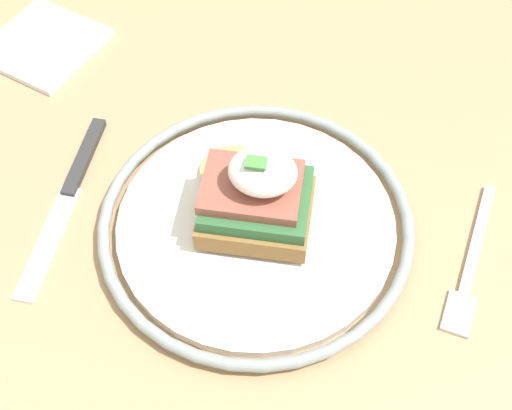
{
  "coord_description": "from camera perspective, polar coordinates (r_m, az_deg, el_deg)",
  "views": [
    {
      "loc": [
        -0.02,
        0.37,
        1.25
      ],
      "look_at": [
        0.03,
        0.05,
        0.78
      ],
      "focal_mm": 50.0,
      "sensor_mm": 36.0,
      "label": 1
    }
  ],
  "objects": [
    {
      "name": "napkin",
      "position": [
        0.78,
        -16.62,
        12.2
      ],
      "size": [
        0.13,
        0.13,
        0.01
      ],
      "primitive_type": "cube",
      "rotation": [
        0.0,
        0.0,
        -0.38
      ],
      "color": "white",
      "rests_on": "dining_table"
    },
    {
      "name": "knife",
      "position": [
        0.64,
        -14.61,
        1.24
      ],
      "size": [
        0.02,
        0.19,
        0.01
      ],
      "color": "#2D2D2D",
      "rests_on": "dining_table"
    },
    {
      "name": "dining_table",
      "position": [
        0.72,
        3.16,
        -4.5
      ],
      "size": [
        0.89,
        0.88,
        0.75
      ],
      "color": "tan",
      "rests_on": "ground_plane"
    },
    {
      "name": "fork",
      "position": [
        0.61,
        16.82,
        -4.55
      ],
      "size": [
        0.05,
        0.15,
        0.0
      ],
      "color": "silver",
      "rests_on": "dining_table"
    },
    {
      "name": "sandwich",
      "position": [
        0.57,
        0.02,
        0.75
      ],
      "size": [
        0.1,
        0.11,
        0.08
      ],
      "color": "olive",
      "rests_on": "plate"
    },
    {
      "name": "plate",
      "position": [
        0.6,
        -0.0,
        -1.52
      ],
      "size": [
        0.26,
        0.26,
        0.02
      ],
      "color": "silver",
      "rests_on": "dining_table"
    }
  ]
}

